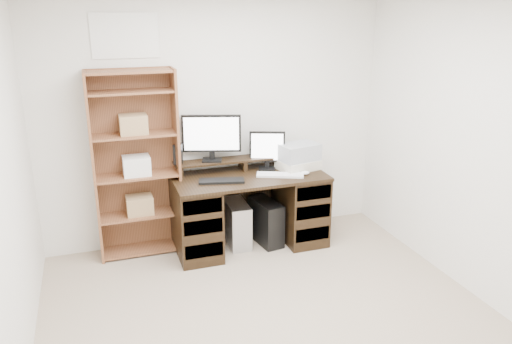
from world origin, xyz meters
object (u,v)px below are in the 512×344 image
printer (298,164)px  desk (249,209)px  bookshelf (136,163)px  tower_black (266,222)px  monitor_wide (212,135)px  monitor_small (267,149)px  tower_silver (237,223)px

printer → desk: bearing=170.6°
desk → bookshelf: bookshelf is taller
desk → printer: bearing=3.8°
tower_black → bookshelf: (-1.24, 0.21, 0.69)m
monitor_wide → tower_black: (0.49, -0.22, -0.90)m
monitor_wide → desk: bearing=-18.5°
monitor_small → tower_silver: (-0.35, -0.08, -0.74)m
monitor_small → tower_silver: monitor_small is taller
monitor_wide → monitor_small: 0.58m
tower_silver → bookshelf: bookshelf is taller
tower_silver → bookshelf: 1.18m
monitor_small → printer: 0.36m
desk → printer: 0.68m
printer → tower_black: bearing=172.4°
bookshelf → desk: bearing=-11.4°
desk → monitor_wide: monitor_wide is taller
monitor_small → tower_silver: size_ratio=0.87×
monitor_small → printer: bearing=2.0°
desk → printer: printer is taller
desk → tower_black: (0.18, 0.00, -0.16)m
desk → monitor_small: size_ratio=3.83×
printer → tower_silver: (-0.65, 0.02, -0.57)m
monitor_wide → bookshelf: (-0.74, -0.01, -0.21)m
tower_silver → tower_black: 0.30m
tower_black → desk: bearing=171.1°
desk → bookshelf: 1.20m
desk → monitor_wide: size_ratio=2.65×
monitor_small → tower_black: 0.75m
monitor_wide → printer: monitor_wide is taller
printer → tower_silver: size_ratio=0.87×
printer → bookshelf: (-1.60, 0.18, 0.12)m
monitor_small → printer: monitor_small is taller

